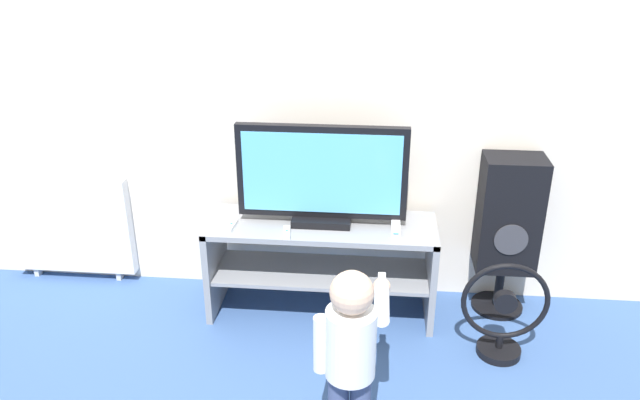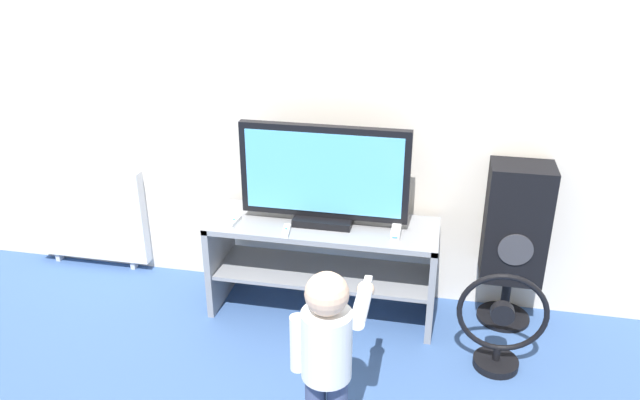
{
  "view_description": "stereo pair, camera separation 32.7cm",
  "coord_description": "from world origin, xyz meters",
  "views": [
    {
      "loc": [
        0.28,
        -2.85,
        2.08
      ],
      "look_at": [
        0.0,
        0.13,
        0.74
      ],
      "focal_mm": 35.0,
      "sensor_mm": 36.0,
      "label": 1
    },
    {
      "loc": [
        0.6,
        -2.81,
        2.08
      ],
      "look_at": [
        0.0,
        0.13,
        0.74
      ],
      "focal_mm": 35.0,
      "sensor_mm": 36.0,
      "label": 2
    }
  ],
  "objects": [
    {
      "name": "ground_plane",
      "position": [
        0.0,
        0.0,
        0.0
      ],
      "size": [
        16.0,
        16.0,
        0.0
      ],
      "primitive_type": "plane",
      "color": "#38568C"
    },
    {
      "name": "wall_back",
      "position": [
        0.0,
        0.5,
        1.3
      ],
      "size": [
        10.0,
        0.06,
        2.6
      ],
      "color": "silver",
      "rests_on": "ground_plane"
    },
    {
      "name": "tv_stand",
      "position": [
        0.0,
        0.21,
        0.37
      ],
      "size": [
        1.27,
        0.42,
        0.56
      ],
      "color": "gray",
      "rests_on": "ground_plane"
    },
    {
      "name": "television",
      "position": [
        0.0,
        0.23,
        0.83
      ],
      "size": [
        0.92,
        0.2,
        0.56
      ],
      "color": "black",
      "rests_on": "tv_stand"
    },
    {
      "name": "game_console",
      "position": [
        0.4,
        0.18,
        0.58
      ],
      "size": [
        0.05,
        0.19,
        0.04
      ],
      "color": "white",
      "rests_on": "tv_stand"
    },
    {
      "name": "remote_primary",
      "position": [
        -0.48,
        0.12,
        0.57
      ],
      "size": [
        0.04,
        0.13,
        0.03
      ],
      "color": "white",
      "rests_on": "tv_stand"
    },
    {
      "name": "remote_secondary",
      "position": [
        -0.17,
        0.07,
        0.57
      ],
      "size": [
        0.05,
        0.13,
        0.03
      ],
      "color": "white",
      "rests_on": "tv_stand"
    },
    {
      "name": "child",
      "position": [
        0.21,
        -0.74,
        0.49
      ],
      "size": [
        0.32,
        0.47,
        0.83
      ],
      "color": "#3F4C72",
      "rests_on": "ground_plane"
    },
    {
      "name": "speaker_tower",
      "position": [
        1.03,
        0.33,
        0.58
      ],
      "size": [
        0.33,
        0.3,
        0.94
      ],
      "color": "black",
      "rests_on": "ground_plane"
    },
    {
      "name": "floor_fan",
      "position": [
        0.97,
        -0.11,
        0.24
      ],
      "size": [
        0.44,
        0.23,
        0.54
      ],
      "color": "black",
      "rests_on": "ground_plane"
    },
    {
      "name": "radiator",
      "position": [
        -1.58,
        0.43,
        0.37
      ],
      "size": [
        0.78,
        0.08,
        0.68
      ],
      "color": "white",
      "rests_on": "ground_plane"
    }
  ]
}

